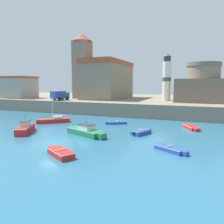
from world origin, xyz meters
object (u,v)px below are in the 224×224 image
at_px(dinghy_red_6, 191,127).
at_px(dinghy_blue_0, 117,122).
at_px(dinghy_blue_2, 170,149).
at_px(lighthouse, 167,78).
at_px(dinghy_blue_1, 141,132).
at_px(church, 104,77).
at_px(dinghy_red_3, 60,153).
at_px(harbor_shed_mid_row, 18,87).
at_px(motorboat_green_7, 86,131).
at_px(fortress, 203,87).
at_px(sailboat_red_5, 54,120).
at_px(motorboat_red_4, 26,128).
at_px(truck_on_quay, 60,95).

bearing_deg(dinghy_red_6, dinghy_blue_0, -177.93).
relative_size(dinghy_blue_2, lighthouse, 0.32).
bearing_deg(dinghy_blue_1, church, 123.57).
height_order(dinghy_red_3, lighthouse, lighthouse).
bearing_deg(harbor_shed_mid_row, dinghy_red_3, -40.41).
xyz_separation_m(dinghy_red_3, lighthouse, (4.22, 36.74, 7.84)).
relative_size(dinghy_blue_1, motorboat_green_7, 0.53).
bearing_deg(lighthouse, fortress, -1.04).
bearing_deg(sailboat_red_5, dinghy_blue_2, -23.32).
relative_size(motorboat_red_4, motorboat_green_7, 0.81).
distance_m(dinghy_red_3, fortress, 39.00).
xyz_separation_m(dinghy_blue_2, dinghy_red_3, (-9.47, -5.38, 0.06)).
bearing_deg(harbor_shed_mid_row, lighthouse, 8.92).
relative_size(dinghy_red_6, church, 0.23).
distance_m(church, truck_on_quay, 13.37).
bearing_deg(sailboat_red_5, dinghy_red_3, -51.33).
bearing_deg(motorboat_red_4, dinghy_blue_2, -3.08).
bearing_deg(motorboat_green_7, church, 110.24).
bearing_deg(motorboat_red_4, dinghy_red_3, -31.81).
xyz_separation_m(dinghy_blue_1, church, (-17.68, 26.64, 8.24)).
bearing_deg(fortress, dinghy_blue_2, -95.04).
xyz_separation_m(dinghy_red_3, truck_on_quay, (-19.89, 27.82, 3.69)).
relative_size(motorboat_green_7, harbor_shed_mid_row, 0.73).
xyz_separation_m(dinghy_blue_2, fortress, (2.75, 31.22, 5.77)).
xyz_separation_m(dinghy_red_3, church, (-12.89, 38.25, 8.25)).
relative_size(dinghy_red_3, fortress, 0.34).
relative_size(dinghy_blue_1, lighthouse, 0.31).
height_order(motorboat_red_4, motorboat_green_7, motorboat_red_4).
bearing_deg(church, dinghy_blue_0, -60.25).
xyz_separation_m(dinghy_red_3, sailboat_red_5, (-11.56, 14.44, 0.15)).
distance_m(dinghy_red_3, dinghy_red_6, 21.05).
height_order(motorboat_red_4, harbor_shed_mid_row, harbor_shed_mid_row).
height_order(dinghy_blue_1, dinghy_red_3, dinghy_blue_1).
height_order(lighthouse, truck_on_quay, lighthouse).
distance_m(harbor_shed_mid_row, truck_on_quay, 16.21).
relative_size(dinghy_red_6, fortress, 0.37).
bearing_deg(dinghy_red_6, motorboat_red_4, -151.41).
bearing_deg(dinghy_blue_1, dinghy_red_3, -112.42).
bearing_deg(truck_on_quay, dinghy_red_6, -17.65).
bearing_deg(church, dinghy_red_3, -71.38).
distance_m(dinghy_blue_0, dinghy_red_3, 17.63).
bearing_deg(lighthouse, dinghy_blue_1, -88.71).
height_order(dinghy_blue_2, lighthouse, lighthouse).
distance_m(dinghy_blue_1, dinghy_blue_2, 7.80).
xyz_separation_m(sailboat_red_5, dinghy_red_6, (22.43, 3.59, -0.22)).
bearing_deg(motorboat_red_4, dinghy_blue_1, 18.80).
distance_m(dinghy_blue_2, dinghy_red_3, 10.89).
relative_size(motorboat_red_4, sailboat_red_5, 1.09).
bearing_deg(fortress, harbor_shed_mid_row, -172.71).
bearing_deg(dinghy_blue_1, dinghy_blue_2, -53.10).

